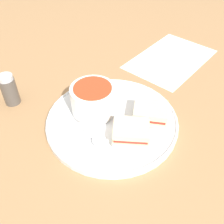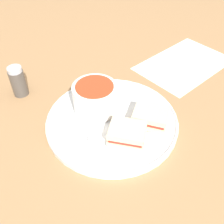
{
  "view_description": "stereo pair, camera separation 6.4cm",
  "coord_description": "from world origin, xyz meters",
  "views": [
    {
      "loc": [
        -0.24,
        0.39,
        0.48
      ],
      "look_at": [
        0.0,
        0.0,
        0.04
      ],
      "focal_mm": 42.0,
      "sensor_mm": 36.0,
      "label": 1
    },
    {
      "loc": [
        -0.3,
        0.36,
        0.48
      ],
      "look_at": [
        0.0,
        0.0,
        0.04
      ],
      "focal_mm": 42.0,
      "sensor_mm": 36.0,
      "label": 2
    }
  ],
  "objects": [
    {
      "name": "spoon",
      "position": [
        -0.01,
        0.08,
        0.02
      ],
      "size": [
        0.1,
        0.04,
        0.01
      ],
      "rotation": [
        0.0,
        0.0,
        9.13
      ],
      "color": "silver",
      "rests_on": "plate"
    },
    {
      "name": "sandwich_half_near",
      "position": [
        -0.07,
        0.03,
        0.04
      ],
      "size": [
        0.1,
        0.1,
        0.04
      ],
      "rotation": [
        0.0,
        0.0,
        3.61
      ],
      "color": "beige",
      "rests_on": "plate"
    },
    {
      "name": "menu_sheet",
      "position": [
        -0.01,
        -0.36,
        0.0
      ],
      "size": [
        0.24,
        0.33,
        0.0
      ],
      "rotation": [
        0.0,
        0.0,
        -0.15
      ],
      "color": "white",
      "rests_on": "ground_plane"
    },
    {
      "name": "sandwich_half_far",
      "position": [
        -0.08,
        -0.05,
        0.04
      ],
      "size": [
        0.1,
        0.09,
        0.04
      ],
      "rotation": [
        0.0,
        0.0,
        3.53
      ],
      "color": "beige",
      "rests_on": "plate"
    },
    {
      "name": "salt_shaker",
      "position": [
        0.28,
        0.07,
        0.04
      ],
      "size": [
        0.04,
        0.04,
        0.09
      ],
      "color": "#4C4742",
      "rests_on": "ground_plane"
    },
    {
      "name": "ground_plane",
      "position": [
        0.0,
        0.0,
        0.0
      ],
      "size": [
        2.4,
        2.4,
        0.0
      ],
      "primitive_type": "plane",
      "color": "#9E754C"
    },
    {
      "name": "soup_bowl",
      "position": [
        0.05,
        -0.0,
        0.06
      ],
      "size": [
        0.11,
        0.11,
        0.07
      ],
      "color": "white",
      "rests_on": "plate"
    },
    {
      "name": "plate",
      "position": [
        0.0,
        0.0,
        0.01
      ],
      "size": [
        0.33,
        0.33,
        0.02
      ],
      "color": "white",
      "rests_on": "ground_plane"
    }
  ]
}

